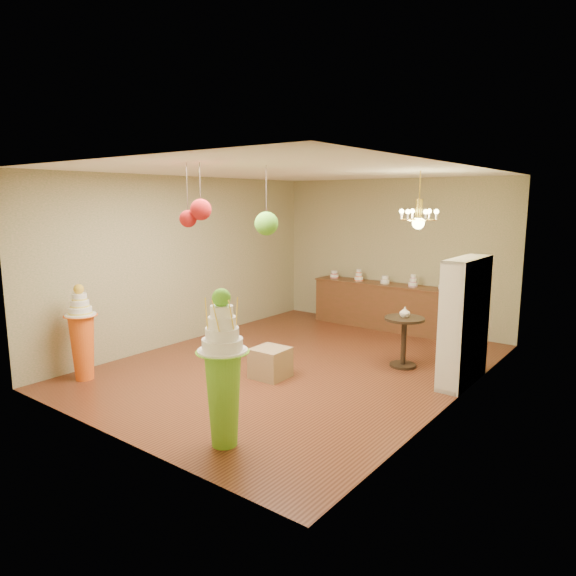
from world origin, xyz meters
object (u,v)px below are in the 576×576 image
Objects in this scene: pedestal_orange at (82,340)px; round_table at (404,335)px; pedestal_green at (223,379)px; sideboard at (384,305)px.

pedestal_orange is 1.74× the size of round_table.
pedestal_green is 2.11× the size of round_table.
round_table is at bearing 83.74° from pedestal_green.
pedestal_orange is at bearing -111.20° from sideboard.
sideboard reaches higher than round_table.
sideboard is at bearing 68.80° from pedestal_orange.
round_table is (0.39, 3.58, -0.23)m from pedestal_green.
sideboard is at bearing 123.97° from round_table.
pedestal_orange is at bearing 175.77° from pedestal_green.
pedestal_green is 1.21× the size of pedestal_orange.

